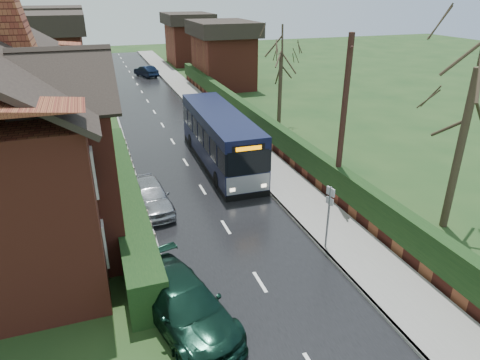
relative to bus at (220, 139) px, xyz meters
name	(u,v)px	position (x,y,z in m)	size (l,w,h in m)	color
ground	(241,252)	(-1.94, -9.22, -1.52)	(140.00, 140.00, 0.00)	#2F471E
road	(186,162)	(-1.94, 0.78, -1.51)	(6.00, 100.00, 0.02)	black
pavement	(253,153)	(2.31, 0.78, -1.45)	(2.50, 100.00, 0.14)	slate
kerb_right	(234,155)	(1.11, 0.78, -1.45)	(0.12, 100.00, 0.14)	gray
kerb_left	(133,168)	(-4.99, 0.78, -1.47)	(0.12, 100.00, 0.10)	gray
front_hedge	(125,195)	(-5.84, -4.22, -0.72)	(1.20, 16.00, 1.60)	black
picket_fence	(142,199)	(-5.09, -4.22, -1.07)	(0.10, 16.00, 0.90)	tan
right_wall_hedge	(276,136)	(3.86, 0.78, -0.50)	(0.60, 50.00, 1.80)	maroon
bus	(220,139)	(0.00, 0.00, 0.00)	(2.52, 10.17, 3.08)	black
car_silver	(150,196)	(-4.74, -4.44, -0.84)	(1.63, 4.05, 1.38)	#AAAAAF
car_green	(184,304)	(-4.84, -12.31, -0.82)	(1.99, 4.88, 1.42)	black
car_distant	(146,71)	(-0.37, 28.91, -0.90)	(1.33, 3.81, 1.26)	black
bus_stop_sign	(329,209)	(1.26, -10.14, 0.28)	(0.13, 0.42, 2.74)	slate
telegraph_pole	(343,122)	(3.86, -6.50, 2.42)	(0.48, 0.95, 7.79)	black
tree_right_far	(282,47)	(6.24, 5.67, 4.17)	(3.95, 3.95, 7.62)	#31271D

